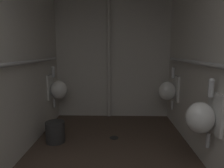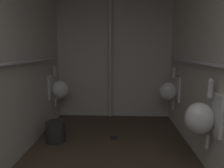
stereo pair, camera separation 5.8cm
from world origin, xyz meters
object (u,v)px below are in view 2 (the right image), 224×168
at_px(urinal_right_far, 169,91).
at_px(floor_drain, 114,138).
at_px(standpipe_back_wall, 110,56).
at_px(waste_bin, 56,131).
at_px(urinal_left_mid, 59,89).
at_px(urinal_right_mid, 201,117).

bearing_deg(urinal_right_far, floor_drain, -151.81).
relative_size(standpipe_back_wall, waste_bin, 7.89).
height_order(urinal_left_mid, urinal_right_far, same).
bearing_deg(urinal_right_far, standpipe_back_wall, 154.80).
bearing_deg(urinal_right_mid, urinal_left_mid, 142.70).
relative_size(urinal_left_mid, waste_bin, 2.43).
distance_m(urinal_right_mid, floor_drain, 1.48).
height_order(urinal_right_mid, floor_drain, urinal_right_mid).
xyz_separation_m(standpipe_back_wall, waste_bin, (-0.76, -1.16, -1.10)).
bearing_deg(floor_drain, urinal_left_mid, 150.47).
distance_m(urinal_left_mid, urinal_right_far, 1.98).
distance_m(urinal_right_mid, urinal_right_far, 1.43).
xyz_separation_m(standpipe_back_wall, floor_drain, (0.12, -1.01, -1.25)).
relative_size(urinal_right_far, floor_drain, 5.39).
distance_m(floor_drain, waste_bin, 0.90).
bearing_deg(floor_drain, urinal_right_far, 28.19).
distance_m(urinal_right_mid, standpipe_back_wall, 2.28).
xyz_separation_m(urinal_right_far, standpipe_back_wall, (-1.06, 0.50, 0.59)).
bearing_deg(standpipe_back_wall, urinal_right_mid, -61.12).
bearing_deg(urinal_right_far, waste_bin, -160.00).
distance_m(urinal_left_mid, urinal_right_mid, 2.49).
distance_m(urinal_right_far, floor_drain, 1.26).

